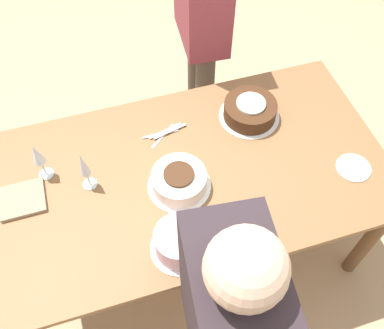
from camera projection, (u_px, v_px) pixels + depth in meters
ground_plane at (192, 241)px, 2.51m from camera, size 12.00×12.00×0.00m
dining_table at (192, 182)px, 1.97m from camera, size 1.75×0.96×0.75m
cake_center_white at (179, 181)px, 1.81m from camera, size 0.27×0.27×0.10m
cake_front_chocolate at (250, 110)px, 2.03m from camera, size 0.29×0.29×0.10m
cake_back_decorated at (179, 242)px, 1.63m from camera, size 0.23×0.23×0.12m
wine_glass_near at (83, 166)px, 1.73m from camera, size 0.06×0.06×0.22m
wine_glass_far at (37, 156)px, 1.76m from camera, size 0.07×0.07×0.21m
dessert_plate_left at (353, 168)px, 1.90m from camera, size 0.15×0.15×0.01m
fork_pile at (165, 133)px, 2.00m from camera, size 0.21×0.12×0.01m
napkin_stack at (23, 199)px, 1.80m from camera, size 0.19×0.17×0.02m
person_cutting at (202, 6)px, 2.16m from camera, size 0.25×0.42×1.64m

